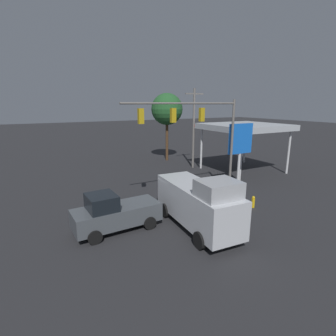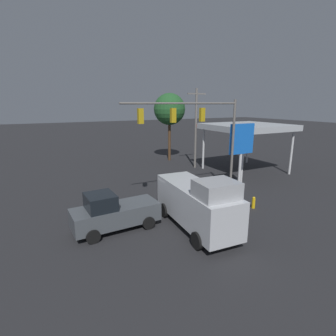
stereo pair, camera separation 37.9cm
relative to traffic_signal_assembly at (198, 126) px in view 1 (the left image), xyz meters
name	(u,v)px [view 1 (the left image)]	position (x,y,z in m)	size (l,w,h in m)	color
ground_plane	(182,214)	(2.42, 1.84, -5.89)	(200.00, 200.00, 0.00)	#262628
traffic_signal_assembly	(198,126)	(0.00, 0.00, 0.00)	(9.49, 0.43, 7.81)	slate
utility_pole	(194,127)	(-5.94, -9.32, -1.02)	(2.40, 0.26, 9.16)	slate
gas_station_canopy	(245,127)	(-10.01, -5.31, -0.96)	(8.10, 7.72, 5.30)	#B2B7BC
price_sign	(240,142)	(-4.73, -0.37, -1.60)	(2.44, 0.27, 5.86)	silver
delivery_truck	(199,203)	(2.63, 4.11, -4.19)	(2.88, 6.93, 3.58)	silver
pickup_parked	(114,213)	(7.18, 1.87, -4.78)	(5.30, 2.48, 2.40)	#474C51
street_tree	(167,109)	(-5.18, -14.49, 0.86)	(4.08, 4.08, 8.83)	#4C331E
fire_hydrant	(253,202)	(-2.88, 3.27, -5.45)	(0.24, 0.24, 0.88)	gold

